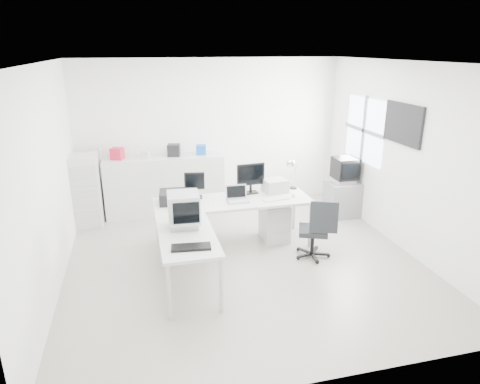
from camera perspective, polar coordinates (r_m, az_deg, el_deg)
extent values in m
cube|color=beige|center=(6.37, 0.44, -9.11)|extent=(5.00, 5.00, 0.01)
cube|color=white|center=(5.63, 0.51, 16.93)|extent=(5.00, 5.00, 0.01)
cube|color=white|center=(8.23, -3.90, 7.69)|extent=(5.00, 0.02, 2.80)
cube|color=white|center=(5.78, -24.28, 1.20)|extent=(0.02, 5.00, 2.80)
cube|color=white|center=(6.89, 21.11, 4.25)|extent=(0.02, 5.00, 2.80)
cube|color=silver|center=(6.96, 4.61, -3.94)|extent=(0.40, 0.50, 0.60)
cube|color=black|center=(6.51, -8.46, -0.64)|extent=(0.54, 0.44, 0.18)
cube|color=silver|center=(6.60, 4.85, -0.96)|extent=(0.43, 0.19, 0.02)
sphere|color=silver|center=(6.74, 7.14, -0.43)|extent=(0.06, 0.06, 0.06)
cube|color=#B1B1B1|center=(6.93, 4.68, 0.86)|extent=(0.41, 0.37, 0.21)
cube|color=black|center=(5.07, -6.54, -7.31)|extent=(0.48, 0.23, 0.03)
cube|color=gray|center=(8.10, 13.51, -0.91)|extent=(0.59, 0.48, 0.64)
cube|color=silver|center=(8.09, -9.99, 0.95)|extent=(2.17, 0.54, 1.08)
cube|color=red|center=(7.91, -16.05, 4.93)|extent=(0.26, 0.25, 0.20)
cube|color=silver|center=(7.91, -12.41, 4.97)|extent=(0.17, 0.16, 0.13)
cube|color=black|center=(7.93, -8.81, 5.53)|extent=(0.26, 0.24, 0.22)
cube|color=#1853AA|center=(7.99, -5.22, 5.63)|extent=(0.20, 0.19, 0.18)
cylinder|color=silver|center=(7.96, -18.21, 4.88)|extent=(0.07, 0.07, 0.22)
cube|color=silver|center=(7.79, -19.72, 0.12)|extent=(0.44, 0.53, 1.27)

